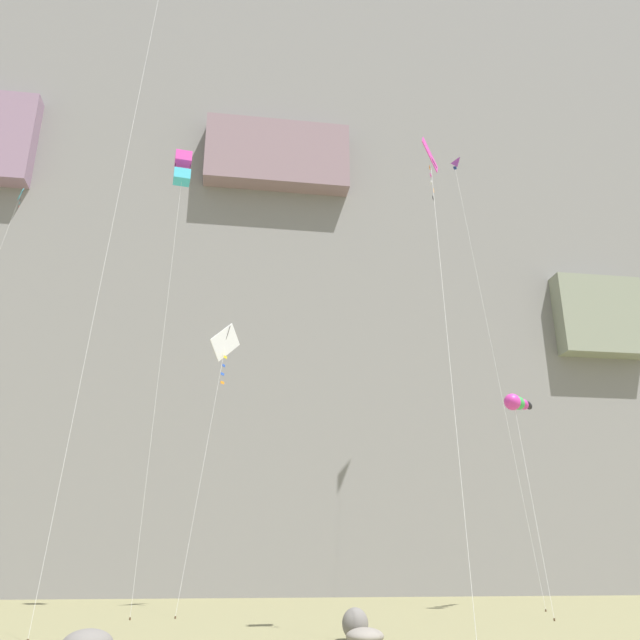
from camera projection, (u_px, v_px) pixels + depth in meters
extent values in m
cube|color=slate|center=(267.00, 260.00, 73.47)|extent=(180.00, 25.02, 69.03)
cube|color=slate|center=(277.00, 159.00, 63.18)|extent=(13.69, 3.18, 6.93)
cube|color=gray|center=(597.00, 317.00, 61.95)|extent=(8.38, 2.66, 7.74)
ellipsoid|color=slate|center=(355.00, 624.00, 22.38)|extent=(1.19, 1.17, 1.04)
ellipsoid|color=gray|center=(365.00, 636.00, 20.97)|extent=(1.64, 1.81, 0.53)
cylinder|color=silver|center=(114.00, 218.00, 29.48)|extent=(1.28, 4.11, 33.93)
cube|color=white|center=(225.00, 342.00, 40.95)|extent=(1.86, 1.96, 2.60)
cylinder|color=black|center=(225.00, 342.00, 40.95)|extent=(0.55, 0.34, 2.11)
cube|color=yellow|center=(225.00, 357.00, 40.61)|extent=(0.21, 0.27, 0.16)
cube|color=blue|center=(224.00, 366.00, 40.41)|extent=(0.17, 0.29, 0.16)
cube|color=blue|center=(222.00, 374.00, 40.21)|extent=(0.22, 0.26, 0.16)
cube|color=orange|center=(222.00, 383.00, 40.02)|extent=(0.23, 0.25, 0.16)
cylinder|color=silver|center=(204.00, 463.00, 35.90)|extent=(1.63, 4.75, 15.04)
cylinder|color=#4C3823|center=(175.00, 617.00, 30.94)|extent=(0.08, 0.08, 0.12)
cube|color=#38B2D1|center=(21.00, 194.00, 51.22)|extent=(0.57, 1.33, 1.38)
cylinder|color=black|center=(21.00, 194.00, 51.22)|extent=(0.34, 0.29, 1.10)
cube|color=black|center=(20.00, 200.00, 51.03)|extent=(0.12, 0.14, 0.08)
cube|color=#38B2D1|center=(19.00, 203.00, 50.93)|extent=(0.12, 0.14, 0.08)
cube|color=red|center=(19.00, 207.00, 50.83)|extent=(0.09, 0.16, 0.08)
cube|color=#CC3399|center=(430.00, 155.00, 26.59)|extent=(1.08, 1.36, 1.66)
cylinder|color=black|center=(430.00, 155.00, 26.59)|extent=(0.44, 0.20, 1.34)
cube|color=orange|center=(430.00, 168.00, 26.36)|extent=(0.10, 0.19, 0.10)
cube|color=#CC3399|center=(431.00, 175.00, 26.24)|extent=(0.12, 0.18, 0.10)
cube|color=white|center=(431.00, 183.00, 26.12)|extent=(0.06, 0.20, 0.10)
cube|color=orange|center=(434.00, 190.00, 26.01)|extent=(0.10, 0.19, 0.10)
cube|color=black|center=(433.00, 198.00, 25.88)|extent=(0.10, 0.19, 0.10)
cylinder|color=silver|center=(449.00, 354.00, 21.70)|extent=(0.92, 3.58, 17.75)
pyramid|color=purple|center=(451.00, 167.00, 52.30)|extent=(0.86, 1.15, 0.17)
cube|color=navy|center=(455.00, 168.00, 52.25)|extent=(0.29, 0.09, 0.32)
cylinder|color=silver|center=(492.00, 347.00, 43.92)|extent=(0.66, 5.99, 32.04)
cylinder|color=#4C3823|center=(546.00, 610.00, 35.57)|extent=(0.08, 0.08, 0.12)
ellipsoid|color=#CC3399|center=(512.00, 402.00, 37.68)|extent=(1.48, 1.52, 1.09)
ellipsoid|color=green|center=(518.00, 403.00, 38.78)|extent=(1.33, 1.39, 0.92)
ellipsoid|color=#CC3399|center=(523.00, 404.00, 39.89)|extent=(1.18, 1.26, 0.75)
ellipsoid|color=black|center=(528.00, 405.00, 41.00)|extent=(1.03, 1.14, 0.58)
cylinder|color=silver|center=(532.00, 499.00, 33.83)|extent=(1.31, 4.54, 10.91)
cylinder|color=#4C3823|center=(554.00, 620.00, 29.72)|extent=(0.08, 0.08, 0.12)
cube|color=#CC3399|center=(183.00, 159.00, 41.10)|extent=(1.13, 1.13, 0.71)
cube|color=#38B2D1|center=(182.00, 177.00, 40.64)|extent=(1.13, 1.13, 0.71)
cylinder|color=black|center=(190.00, 169.00, 40.93)|extent=(0.03, 0.03, 1.91)
cylinder|color=black|center=(175.00, 168.00, 40.81)|extent=(0.03, 0.03, 1.91)
cylinder|color=silver|center=(160.00, 368.00, 35.38)|extent=(0.47, 1.77, 24.55)
cylinder|color=#4C3823|center=(130.00, 619.00, 30.22)|extent=(0.08, 0.08, 0.12)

